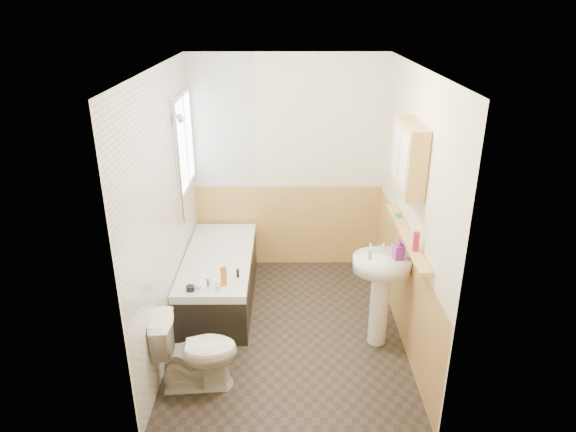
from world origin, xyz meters
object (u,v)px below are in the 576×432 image
(pine_shelf, at_px, (406,235))
(medicine_cabinet, at_px, (409,157))
(bathtub, at_px, (219,277))
(toilet, at_px, (196,351))
(sink, at_px, (381,282))

(pine_shelf, xyz_separation_m, medicine_cabinet, (-0.03, 0.05, 0.69))
(bathtub, height_order, toilet, bathtub)
(bathtub, relative_size, sink, 1.59)
(bathtub, relative_size, pine_shelf, 1.15)
(toilet, relative_size, medicine_cabinet, 1.07)
(pine_shelf, bearing_deg, sink, -166.64)
(bathtub, distance_m, toilet, 1.32)
(sink, bearing_deg, pine_shelf, 3.40)
(bathtub, bearing_deg, medicine_cabinet, -19.99)
(toilet, xyz_separation_m, pine_shelf, (1.80, 0.63, 0.76))
(bathtub, distance_m, medicine_cabinet, 2.39)
(sink, relative_size, pine_shelf, 0.72)
(bathtub, bearing_deg, toilet, -91.30)
(sink, height_order, medicine_cabinet, medicine_cabinet)
(toilet, distance_m, pine_shelf, 2.05)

